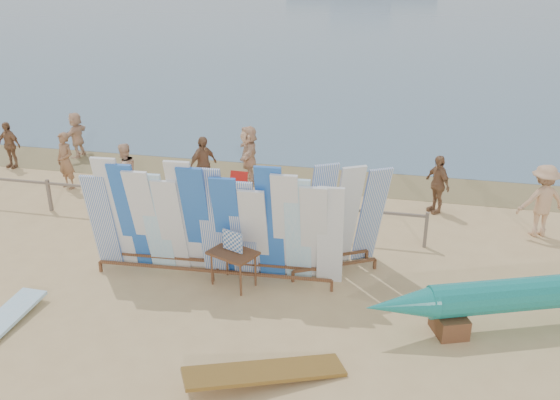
% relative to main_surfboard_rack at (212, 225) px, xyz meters
% --- Properties ---
extents(ground, '(160.00, 160.00, 0.00)m').
position_rel_main_surfboard_rack_xyz_m(ground, '(-1.52, -0.56, -1.23)').
color(ground, '#D4B27A').
rests_on(ground, ground).
extents(wet_sand_strip, '(40.00, 2.60, 0.01)m').
position_rel_main_surfboard_rack_xyz_m(wet_sand_strip, '(-1.52, 6.64, -1.23)').
color(wet_sand_strip, olive).
rests_on(wet_sand_strip, ground).
extents(fence, '(12.08, 0.08, 0.90)m').
position_rel_main_surfboard_rack_xyz_m(fence, '(-1.52, 2.44, -0.59)').
color(fence, '#7A6A5C').
rests_on(fence, ground).
extents(main_surfboard_rack, '(5.53, 1.02, 2.74)m').
position_rel_main_surfboard_rack_xyz_m(main_surfboard_rack, '(0.00, 0.00, 0.00)').
color(main_surfboard_rack, brown).
rests_on(main_surfboard_rack, ground).
extents(side_surfboard_rack, '(2.36, 1.74, 2.64)m').
position_rel_main_surfboard_rack_xyz_m(side_surfboard_rack, '(2.46, 0.81, -0.03)').
color(side_surfboard_rack, brown).
rests_on(side_surfboard_rack, ground).
extents(outrigger_canoe, '(6.93, 3.20, 1.03)m').
position_rel_main_surfboard_rack_xyz_m(outrigger_canoe, '(6.74, -0.33, -0.57)').
color(outrigger_canoe, brown).
rests_on(outrigger_canoe, ground).
extents(vendor_table, '(1.14, 0.99, 1.26)m').
position_rel_main_surfboard_rack_xyz_m(vendor_table, '(0.52, -0.27, -0.80)').
color(vendor_table, brown).
rests_on(vendor_table, ground).
extents(flat_board_c, '(2.62, 1.81, 0.39)m').
position_rel_main_surfboard_rack_xyz_m(flat_board_c, '(1.92, -3.12, -1.23)').
color(flat_board_c, olive).
rests_on(flat_board_c, ground).
extents(beach_chair_left, '(0.50, 0.52, 0.77)m').
position_rel_main_surfboard_rack_xyz_m(beach_chair_left, '(-0.85, 3.40, -1.00)').
color(beach_chair_left, red).
rests_on(beach_chair_left, ground).
extents(beach_chair_right, '(0.61, 0.63, 0.90)m').
position_rel_main_surfboard_rack_xyz_m(beach_chair_right, '(0.79, 3.77, -0.96)').
color(beach_chair_right, red).
rests_on(beach_chair_right, ground).
extents(stroller, '(0.61, 0.86, 1.14)m').
position_rel_main_surfboard_rack_xyz_m(stroller, '(-0.48, 3.24, -0.77)').
color(stroller, red).
rests_on(stroller, ground).
extents(beachgoer_4, '(0.87, 1.08, 1.71)m').
position_rel_main_surfboard_rack_xyz_m(beachgoer_4, '(-1.86, 4.63, -0.37)').
color(beachgoer_4, '#8C6042').
rests_on(beachgoer_4, ground).
extents(beachgoer_10, '(0.87, 1.01, 1.61)m').
position_rel_main_surfboard_rack_xyz_m(beachgoer_10, '(4.75, 4.67, -0.42)').
color(beachgoer_10, '#8C6042').
rests_on(beachgoer_10, ground).
extents(beachgoer_extra_0, '(1.28, 0.86, 1.84)m').
position_rel_main_surfboard_rack_xyz_m(beachgoer_extra_0, '(7.22, 3.75, -0.31)').
color(beachgoer_extra_0, tan).
rests_on(beachgoer_extra_0, ground).
extents(beachgoer_1, '(0.70, 0.53, 1.70)m').
position_rel_main_surfboard_rack_xyz_m(beachgoer_1, '(-5.98, 4.11, -0.37)').
color(beachgoer_1, '#8C6042').
rests_on(beachgoer_1, ground).
extents(beachgoer_5, '(0.96, 1.72, 1.77)m').
position_rel_main_surfboard_rack_xyz_m(beachgoer_5, '(-0.82, 5.82, -0.34)').
color(beachgoer_5, beige).
rests_on(beachgoer_5, ground).
extents(beachgoer_2, '(0.75, 0.90, 1.67)m').
position_rel_main_surfboard_rack_xyz_m(beachgoer_2, '(-3.83, 3.61, -0.39)').
color(beachgoer_2, beige).
rests_on(beachgoer_2, ground).
extents(beachgoer_11, '(0.51, 1.46, 1.56)m').
position_rel_main_surfboard_rack_xyz_m(beachgoer_11, '(-7.25, 6.87, -0.44)').
color(beachgoer_11, beige).
rests_on(beachgoer_11, ground).
extents(beachgoer_extra_1, '(0.95, 0.55, 1.53)m').
position_rel_main_surfboard_rack_xyz_m(beachgoer_extra_1, '(-8.80, 5.38, -0.46)').
color(beachgoer_extra_1, '#8C6042').
rests_on(beachgoer_extra_1, ground).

